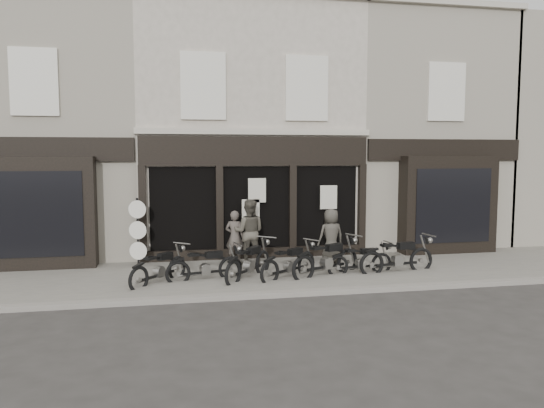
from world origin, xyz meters
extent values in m
plane|color=#2D2B28|center=(0.00, 0.00, 0.00)|extent=(90.00, 90.00, 0.00)
cube|color=#635F57|center=(0.00, 0.90, 0.06)|extent=(30.00, 4.20, 0.12)
cube|color=gray|center=(0.00, -1.25, 0.07)|extent=(30.00, 0.25, 0.13)
cube|color=#BFB4A4|center=(0.00, 6.00, 4.10)|extent=(7.20, 6.00, 8.20)
cube|color=black|center=(0.00, 2.92, 3.45)|extent=(7.10, 0.18, 0.90)
cube|color=black|center=(0.00, 2.98, 1.50)|extent=(6.50, 0.10, 2.95)
cube|color=black|center=(0.00, 2.91, 0.22)|extent=(7.10, 0.20, 0.44)
cube|color=#AFA797|center=(0.00, 2.95, 4.05)|extent=(7.30, 0.22, 0.18)
cube|color=beige|center=(-1.60, 2.95, 5.40)|extent=(1.35, 0.12, 2.00)
cube|color=black|center=(-1.60, 2.98, 5.40)|extent=(1.05, 0.06, 1.70)
cube|color=beige|center=(1.60, 2.95, 5.40)|extent=(1.35, 0.12, 2.00)
cube|color=black|center=(1.60, 2.98, 5.40)|extent=(1.05, 0.06, 1.70)
cube|color=black|center=(-3.45, 2.90, 1.55)|extent=(0.22, 0.22, 3.00)
cube|color=black|center=(-1.15, 2.90, 1.55)|extent=(0.22, 0.22, 3.00)
cube|color=black|center=(1.15, 2.90, 1.55)|extent=(0.22, 0.22, 3.00)
cube|color=black|center=(3.45, 2.90, 1.55)|extent=(0.22, 0.22, 3.00)
cube|color=beige|center=(0.00, 2.80, 2.25)|extent=(0.55, 0.04, 0.75)
cube|color=beige|center=(2.30, 2.80, 2.00)|extent=(0.55, 0.04, 0.75)
cube|color=beige|center=(-0.20, 2.80, 1.60)|extent=(0.55, 0.04, 0.75)
cube|color=gray|center=(-6.35, 6.00, 4.10)|extent=(5.50, 6.00, 8.20)
cube|color=black|center=(-6.35, 2.65, 1.70)|extent=(3.20, 0.70, 3.20)
cube|color=black|center=(-6.35, 2.30, 1.70)|extent=(2.60, 0.06, 2.40)
cube|color=black|center=(-6.35, 2.95, 3.50)|extent=(5.40, 0.16, 0.70)
cube|color=beige|center=(-6.35, 2.96, 5.40)|extent=(1.30, 0.10, 1.90)
cube|color=black|center=(-6.35, 2.99, 5.40)|extent=(1.00, 0.06, 1.60)
cube|color=gray|center=(6.35, 6.00, 4.10)|extent=(5.50, 6.00, 8.20)
cube|color=black|center=(6.35, 2.65, 1.70)|extent=(3.20, 0.70, 3.20)
cube|color=black|center=(6.35, 2.30, 1.70)|extent=(2.60, 0.06, 2.40)
cube|color=black|center=(6.35, 2.95, 3.50)|extent=(5.40, 0.16, 0.70)
cube|color=beige|center=(6.35, 2.96, 5.40)|extent=(1.30, 0.10, 1.90)
cube|color=black|center=(6.35, 2.99, 5.40)|extent=(1.00, 0.06, 1.60)
cube|color=#AFA797|center=(6.35, 2.98, 8.25)|extent=(5.60, 0.30, 0.18)
torus|color=black|center=(-2.50, 0.86, 0.33)|extent=(0.51, 0.56, 0.67)
torus|color=black|center=(-3.44, -0.21, 0.33)|extent=(0.51, 0.56, 0.67)
cube|color=black|center=(-2.97, 0.32, 0.29)|extent=(0.81, 0.91, 0.06)
cube|color=gray|center=(-2.96, 0.34, 0.37)|extent=(0.29, 0.29, 0.26)
cube|color=black|center=(-2.80, 0.51, 0.74)|extent=(0.42, 0.45, 0.17)
cube|color=black|center=(-3.17, 0.10, 0.78)|extent=(0.34, 0.35, 0.06)
cylinder|color=gray|center=(-2.36, 1.02, 0.98)|extent=(0.45, 0.40, 0.04)
torus|color=black|center=(-1.11, 0.58, 0.33)|extent=(0.67, 0.23, 0.66)
torus|color=black|center=(-2.49, 0.26, 0.33)|extent=(0.67, 0.23, 0.66)
cube|color=black|center=(-1.80, 0.42, 0.29)|extent=(1.14, 0.31, 0.06)
cube|color=gray|center=(-1.78, 0.43, 0.37)|extent=(0.27, 0.22, 0.25)
cube|color=black|center=(-1.55, 0.48, 0.74)|extent=(0.48, 0.26, 0.17)
cube|color=black|center=(-2.08, 0.36, 0.78)|extent=(0.33, 0.26, 0.06)
cylinder|color=gray|center=(-0.90, 0.63, 0.97)|extent=(0.16, 0.56, 0.04)
torus|color=black|center=(-0.16, 0.99, 0.35)|extent=(0.53, 0.62, 0.72)
torus|color=black|center=(-1.13, -0.20, 0.35)|extent=(0.53, 0.62, 0.72)
cube|color=black|center=(-0.64, 0.39, 0.31)|extent=(0.84, 1.01, 0.06)
cube|color=gray|center=(-0.63, 0.41, 0.40)|extent=(0.31, 0.32, 0.27)
cube|color=black|center=(-0.47, 0.61, 0.80)|extent=(0.45, 0.49, 0.18)
cube|color=black|center=(-0.84, 0.15, 0.84)|extent=(0.36, 0.38, 0.06)
cylinder|color=gray|center=(-0.01, 1.17, 1.05)|extent=(0.50, 0.42, 0.04)
torus|color=black|center=(1.01, 0.67, 0.34)|extent=(0.61, 0.46, 0.68)
torus|color=black|center=(-0.18, -0.16, 0.34)|extent=(0.61, 0.46, 0.68)
cube|color=black|center=(0.42, 0.26, 0.30)|extent=(1.00, 0.72, 0.06)
cube|color=gray|center=(0.43, 0.27, 0.38)|extent=(0.30, 0.29, 0.26)
cube|color=black|center=(0.63, 0.40, 0.76)|extent=(0.47, 0.40, 0.17)
cube|color=black|center=(0.17, 0.08, 0.80)|extent=(0.36, 0.34, 0.06)
cylinder|color=gray|center=(1.19, 0.80, 1.00)|extent=(0.36, 0.50, 0.04)
torus|color=black|center=(2.19, 0.64, 0.37)|extent=(0.72, 0.41, 0.75)
torus|color=black|center=(0.74, -0.05, 0.37)|extent=(0.72, 0.41, 0.75)
cube|color=black|center=(1.46, 0.29, 0.33)|extent=(1.21, 0.61, 0.07)
cube|color=gray|center=(1.48, 0.30, 0.41)|extent=(0.32, 0.29, 0.29)
cube|color=black|center=(1.72, 0.42, 0.83)|extent=(0.54, 0.39, 0.19)
cube|color=black|center=(1.17, 0.15, 0.88)|extent=(0.39, 0.34, 0.07)
cylinder|color=gray|center=(2.41, 0.74, 1.10)|extent=(0.31, 0.59, 0.04)
torus|color=black|center=(3.13, 0.46, 0.31)|extent=(0.63, 0.14, 0.62)
torus|color=black|center=(1.81, 0.32, 0.31)|extent=(0.63, 0.14, 0.62)
cube|color=black|center=(2.47, 0.39, 0.27)|extent=(1.09, 0.15, 0.05)
cube|color=gray|center=(2.49, 0.39, 0.34)|extent=(0.23, 0.19, 0.24)
cube|color=black|center=(2.71, 0.41, 0.69)|extent=(0.43, 0.20, 0.16)
cube|color=black|center=(2.20, 0.36, 0.73)|extent=(0.29, 0.21, 0.05)
cylinder|color=gray|center=(3.33, 0.47, 0.91)|extent=(0.09, 0.53, 0.03)
torus|color=black|center=(4.30, 0.41, 0.36)|extent=(0.75, 0.20, 0.74)
torus|color=black|center=(2.73, 0.19, 0.36)|extent=(0.75, 0.20, 0.74)
cube|color=black|center=(3.52, 0.30, 0.32)|extent=(1.29, 0.23, 0.07)
cube|color=gray|center=(3.54, 0.30, 0.41)|extent=(0.29, 0.23, 0.28)
cube|color=black|center=(3.80, 0.34, 0.82)|extent=(0.52, 0.25, 0.18)
cube|color=black|center=(3.19, 0.26, 0.86)|extent=(0.35, 0.26, 0.07)
cylinder|color=gray|center=(4.53, 0.44, 1.08)|extent=(0.13, 0.63, 0.04)
imported|color=#4B443E|center=(-0.77, 2.21, 0.91)|extent=(0.68, 0.58, 1.58)
imported|color=#4A453B|center=(-0.38, 2.03, 1.08)|extent=(1.08, 0.92, 1.92)
imported|color=#3E3A34|center=(2.05, 1.71, 0.94)|extent=(0.86, 0.63, 1.63)
cylinder|color=black|center=(-3.57, 2.25, 0.03)|extent=(0.33, 0.33, 0.06)
cylinder|color=black|center=(-3.57, 2.25, 1.06)|extent=(0.06, 0.06, 2.12)
cylinder|color=black|center=(-3.57, 2.22, 1.80)|extent=(0.51, 0.17, 0.52)
cylinder|color=beige|center=(-3.57, 2.20, 1.80)|extent=(0.50, 0.14, 0.52)
cylinder|color=black|center=(-3.57, 2.22, 1.20)|extent=(0.51, 0.17, 0.52)
cylinder|color=beige|center=(-3.57, 2.20, 1.20)|extent=(0.50, 0.14, 0.52)
cylinder|color=black|center=(-3.57, 2.22, 0.60)|extent=(0.51, 0.17, 0.52)
cylinder|color=beige|center=(-3.57, 2.20, 0.60)|extent=(0.50, 0.14, 0.52)
camera|label=1|loc=(-2.71, -13.26, 3.39)|focal=35.00mm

